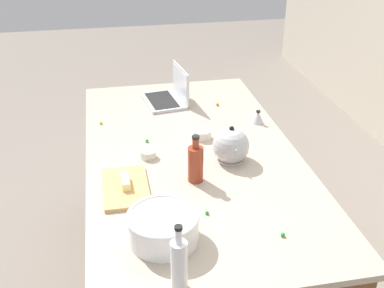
# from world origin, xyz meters

# --- Properties ---
(ground_plane) EXTENTS (12.00, 12.00, 0.00)m
(ground_plane) POSITION_xyz_m (0.00, 0.00, 0.00)
(ground_plane) COLOR slate
(island_counter) EXTENTS (1.96, 1.06, 0.90)m
(island_counter) POSITION_xyz_m (0.00, 0.00, 0.45)
(island_counter) COLOR brown
(island_counter) RESTS_ON ground
(laptop) EXTENTS (0.34, 0.27, 0.22)m
(laptop) POSITION_xyz_m (-0.66, -0.02, 0.95)
(laptop) COLOR #B7B7BC
(laptop) RESTS_ON island_counter
(mixing_bowl_large) EXTENTS (0.28, 0.28, 0.12)m
(mixing_bowl_large) POSITION_xyz_m (0.65, -0.23, 0.96)
(mixing_bowl_large) COLOR white
(mixing_bowl_large) RESTS_ON island_counter
(bottle_soy) EXTENTS (0.07, 0.07, 0.23)m
(bottle_soy) POSITION_xyz_m (0.26, -0.03, 0.99)
(bottle_soy) COLOR maroon
(bottle_soy) RESTS_ON island_counter
(bottle_vinegar) EXTENTS (0.06, 0.06, 0.26)m
(bottle_vinegar) POSITION_xyz_m (0.90, -0.22, 1.00)
(bottle_vinegar) COLOR white
(bottle_vinegar) RESTS_ON island_counter
(kettle) EXTENTS (0.21, 0.18, 0.20)m
(kettle) POSITION_xyz_m (0.11, 0.17, 0.98)
(kettle) COLOR #ADADB2
(kettle) RESTS_ON island_counter
(cutting_board) EXTENTS (0.33, 0.20, 0.02)m
(cutting_board) POSITION_xyz_m (0.27, -0.35, 0.91)
(cutting_board) COLOR tan
(cutting_board) RESTS_ON island_counter
(butter_stick_left) EXTENTS (0.11, 0.04, 0.04)m
(butter_stick_left) POSITION_xyz_m (0.26, -0.35, 0.94)
(butter_stick_left) COLOR #F4E58C
(butter_stick_left) RESTS_ON cutting_board
(ramekin_small) EXTENTS (0.08, 0.08, 0.04)m
(ramekin_small) POSITION_xyz_m (0.01, -0.22, 0.92)
(ramekin_small) COLOR beige
(ramekin_small) RESTS_ON island_counter
(ramekin_medium) EXTENTS (0.10, 0.10, 0.05)m
(ramekin_medium) POSITION_xyz_m (-0.15, 0.08, 0.92)
(ramekin_medium) COLOR beige
(ramekin_medium) RESTS_ON island_counter
(kitchen_timer) EXTENTS (0.07, 0.07, 0.08)m
(kitchen_timer) POSITION_xyz_m (-0.27, 0.43, 0.94)
(kitchen_timer) COLOR #B2B2B7
(kitchen_timer) RESTS_ON island_counter
(candy_0) EXTENTS (0.02, 0.02, 0.02)m
(candy_0) POSITION_xyz_m (-0.50, -0.13, 0.91)
(candy_0) COLOR blue
(candy_0) RESTS_ON island_counter
(candy_1) EXTENTS (0.01, 0.01, 0.01)m
(candy_1) POSITION_xyz_m (-0.59, 0.02, 0.91)
(candy_1) COLOR yellow
(candy_1) RESTS_ON island_counter
(candy_2) EXTENTS (0.02, 0.02, 0.02)m
(candy_2) POSITION_xyz_m (-0.42, -0.45, 0.91)
(candy_2) COLOR yellow
(candy_2) RESTS_ON island_counter
(candy_3) EXTENTS (0.02, 0.02, 0.02)m
(candy_3) POSITION_xyz_m (-0.52, -0.07, 0.91)
(candy_3) COLOR blue
(candy_3) RESTS_ON island_counter
(candy_4) EXTENTS (0.02, 0.02, 0.02)m
(candy_4) POSITION_xyz_m (0.71, 0.22, 0.91)
(candy_4) COLOR green
(candy_4) RESTS_ON island_counter
(candy_5) EXTENTS (0.02, 0.02, 0.02)m
(candy_5) POSITION_xyz_m (-0.55, 0.27, 0.91)
(candy_5) COLOR orange
(candy_5) RESTS_ON island_counter
(candy_6) EXTENTS (0.02, 0.02, 0.02)m
(candy_6) POSITION_xyz_m (-0.16, -0.21, 0.91)
(candy_6) COLOR green
(candy_6) RESTS_ON island_counter
(candy_7) EXTENTS (0.01, 0.01, 0.01)m
(candy_7) POSITION_xyz_m (-0.77, -0.02, 0.91)
(candy_7) COLOR yellow
(candy_7) RESTS_ON island_counter
(candy_8) EXTENTS (0.02, 0.02, 0.02)m
(candy_8) POSITION_xyz_m (0.52, -0.04, 0.91)
(candy_8) COLOR green
(candy_8) RESTS_ON island_counter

